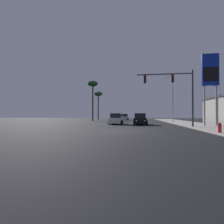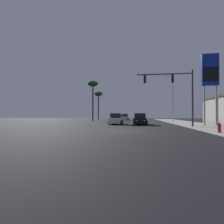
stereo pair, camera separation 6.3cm
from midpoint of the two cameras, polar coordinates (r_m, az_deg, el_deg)
The scene contains 12 objects.
ground_plane at distance 16.08m, azimuth 3.68°, elevation -6.12°, with size 120.00×120.00×0.00m, color black.
sidewalk_right at distance 27.30m, azimuth 25.73°, elevation -3.75°, with size 5.00×60.00×0.12m.
car_white at distance 27.42m, azimuth 1.34°, elevation -2.36°, with size 2.04×4.32×1.68m.
car_black at distance 26.51m, azimuth 9.24°, elevation -2.40°, with size 2.04×4.33×1.68m.
car_silver at distance 48.89m, azimuth 4.26°, elevation -1.70°, with size 2.04×4.31×1.68m.
car_green at distance 49.83m, azimuth 8.86°, elevation -1.68°, with size 2.04×4.34×1.68m.
traffic_light_mast at distance 21.70m, azimuth 20.32°, elevation 7.67°, with size 6.41×0.36×6.50m.
street_lamp at distance 35.85m, azimuth 19.10°, elevation 5.01°, with size 1.74×0.24×9.00m.
gas_station_sign at distance 25.57m, azimuth 29.44°, elevation 10.85°, with size 2.00×0.42×9.00m.
fire_hydrant at distance 15.50m, azimuth 31.74°, elevation -4.39°, with size 0.24×0.34×0.76m.
palm_tree_far at distance 51.48m, azimuth -4.43°, elevation 5.46°, with size 2.40×2.40×8.24m.
palm_tree_mid at distance 41.78m, azimuth -6.23°, elevation 8.42°, with size 2.40×2.40×9.45m.
Camera 2 is at (1.24, -15.96, 1.47)m, focal length 28.00 mm.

